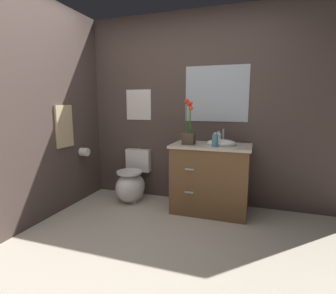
{
  "coord_description": "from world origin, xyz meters",
  "views": [
    {
      "loc": [
        0.94,
        -1.76,
        1.33
      ],
      "look_at": [
        -0.09,
        1.29,
        0.79
      ],
      "focal_mm": 27.89,
      "sensor_mm": 36.0,
      "label": 1
    }
  ],
  "objects_px": {
    "hanging_towel": "(64,126)",
    "toilet_paper_roll": "(84,152)",
    "vanity_cabinet": "(211,177)",
    "flower_vase": "(189,130)",
    "soap_bottle": "(215,140)",
    "lotion_bottle": "(219,138)",
    "toilet": "(132,183)",
    "wall_mirror": "(216,94)",
    "wall_poster": "(139,105)"
  },
  "relations": [
    {
      "from": "hanging_towel",
      "to": "toilet_paper_roll",
      "type": "height_order",
      "value": "hanging_towel"
    },
    {
      "from": "hanging_towel",
      "to": "vanity_cabinet",
      "type": "bearing_deg",
      "value": 14.85
    },
    {
      "from": "flower_vase",
      "to": "soap_bottle",
      "type": "xyz_separation_m",
      "value": [
        0.33,
        -0.06,
        -0.1
      ]
    },
    {
      "from": "flower_vase",
      "to": "toilet_paper_roll",
      "type": "bearing_deg",
      "value": -176.1
    },
    {
      "from": "lotion_bottle",
      "to": "toilet_paper_roll",
      "type": "relative_size",
      "value": 1.41
    },
    {
      "from": "toilet",
      "to": "soap_bottle",
      "type": "xyz_separation_m",
      "value": [
        1.15,
        -0.16,
        0.67
      ]
    },
    {
      "from": "toilet_paper_roll",
      "to": "wall_mirror",
      "type": "bearing_deg",
      "value": 15.33
    },
    {
      "from": "toilet_paper_roll",
      "to": "flower_vase",
      "type": "bearing_deg",
      "value": 3.9
    },
    {
      "from": "vanity_cabinet",
      "to": "flower_vase",
      "type": "relative_size",
      "value": 1.87
    },
    {
      "from": "toilet_paper_roll",
      "to": "lotion_bottle",
      "type": "bearing_deg",
      "value": 9.08
    },
    {
      "from": "hanging_towel",
      "to": "toilet",
      "type": "bearing_deg",
      "value": 36.59
    },
    {
      "from": "toilet",
      "to": "toilet_paper_roll",
      "type": "distance_m",
      "value": 0.77
    },
    {
      "from": "soap_bottle",
      "to": "hanging_towel",
      "type": "xyz_separation_m",
      "value": [
        -1.81,
        -0.33,
        0.14
      ]
    },
    {
      "from": "vanity_cabinet",
      "to": "flower_vase",
      "type": "height_order",
      "value": "flower_vase"
    },
    {
      "from": "soap_bottle",
      "to": "wall_poster",
      "type": "xyz_separation_m",
      "value": [
        -1.15,
        0.43,
        0.4
      ]
    },
    {
      "from": "vanity_cabinet",
      "to": "wall_poster",
      "type": "distance_m",
      "value": 1.43
    },
    {
      "from": "hanging_towel",
      "to": "soap_bottle",
      "type": "bearing_deg",
      "value": 10.41
    },
    {
      "from": "toilet",
      "to": "hanging_towel",
      "type": "xyz_separation_m",
      "value": [
        -0.66,
        -0.49,
        0.81
      ]
    },
    {
      "from": "wall_mirror",
      "to": "soap_bottle",
      "type": "bearing_deg",
      "value": -81.49
    },
    {
      "from": "lotion_bottle",
      "to": "flower_vase",
      "type": "bearing_deg",
      "value": -151.06
    },
    {
      "from": "wall_poster",
      "to": "hanging_towel",
      "type": "distance_m",
      "value": 1.04
    },
    {
      "from": "soap_bottle",
      "to": "toilet_paper_roll",
      "type": "xyz_separation_m",
      "value": [
        -1.76,
        -0.04,
        -0.23
      ]
    },
    {
      "from": "vanity_cabinet",
      "to": "wall_mirror",
      "type": "height_order",
      "value": "wall_mirror"
    },
    {
      "from": "vanity_cabinet",
      "to": "toilet_paper_roll",
      "type": "height_order",
      "value": "vanity_cabinet"
    },
    {
      "from": "toilet",
      "to": "flower_vase",
      "type": "xyz_separation_m",
      "value": [
        0.82,
        -0.1,
        0.77
      ]
    },
    {
      "from": "hanging_towel",
      "to": "wall_mirror",
      "type": "bearing_deg",
      "value": 23.45
    },
    {
      "from": "wall_mirror",
      "to": "flower_vase",
      "type": "bearing_deg",
      "value": -125.67
    },
    {
      "from": "toilet",
      "to": "wall_poster",
      "type": "relative_size",
      "value": 1.64
    },
    {
      "from": "toilet_paper_roll",
      "to": "soap_bottle",
      "type": "bearing_deg",
      "value": 1.26
    },
    {
      "from": "flower_vase",
      "to": "wall_poster",
      "type": "distance_m",
      "value": 0.95
    },
    {
      "from": "vanity_cabinet",
      "to": "lotion_bottle",
      "type": "distance_m",
      "value": 0.5
    },
    {
      "from": "lotion_bottle",
      "to": "wall_poster",
      "type": "relative_size",
      "value": 0.37
    },
    {
      "from": "wall_mirror",
      "to": "hanging_towel",
      "type": "height_order",
      "value": "wall_mirror"
    },
    {
      "from": "soap_bottle",
      "to": "wall_mirror",
      "type": "relative_size",
      "value": 0.2
    },
    {
      "from": "lotion_bottle",
      "to": "wall_mirror",
      "type": "xyz_separation_m",
      "value": [
        -0.07,
        0.18,
        0.54
      ]
    },
    {
      "from": "flower_vase",
      "to": "toilet",
      "type": "bearing_deg",
      "value": 173.15
    },
    {
      "from": "wall_poster",
      "to": "wall_mirror",
      "type": "distance_m",
      "value": 1.1
    },
    {
      "from": "hanging_towel",
      "to": "toilet_paper_roll",
      "type": "xyz_separation_m",
      "value": [
        0.06,
        0.29,
        -0.37
      ]
    },
    {
      "from": "wall_poster",
      "to": "toilet_paper_roll",
      "type": "relative_size",
      "value": 3.83
    },
    {
      "from": "wall_poster",
      "to": "toilet_paper_roll",
      "type": "bearing_deg",
      "value": -142.54
    },
    {
      "from": "hanging_towel",
      "to": "toilet_paper_roll",
      "type": "distance_m",
      "value": 0.48
    },
    {
      "from": "vanity_cabinet",
      "to": "wall_poster",
      "type": "height_order",
      "value": "wall_poster"
    },
    {
      "from": "soap_bottle",
      "to": "hanging_towel",
      "type": "relative_size",
      "value": 0.31
    },
    {
      "from": "flower_vase",
      "to": "lotion_bottle",
      "type": "distance_m",
      "value": 0.4
    },
    {
      "from": "toilet",
      "to": "toilet_paper_roll",
      "type": "bearing_deg",
      "value": -162.03
    },
    {
      "from": "toilet",
      "to": "lotion_bottle",
      "type": "relative_size",
      "value": 4.44
    },
    {
      "from": "toilet",
      "to": "vanity_cabinet",
      "type": "height_order",
      "value": "vanity_cabinet"
    },
    {
      "from": "toilet",
      "to": "flower_vase",
      "type": "bearing_deg",
      "value": -6.85
    },
    {
      "from": "wall_mirror",
      "to": "toilet_paper_roll",
      "type": "xyz_separation_m",
      "value": [
        -1.69,
        -0.46,
        -0.77
      ]
    },
    {
      "from": "soap_bottle",
      "to": "wall_poster",
      "type": "height_order",
      "value": "wall_poster"
    }
  ]
}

